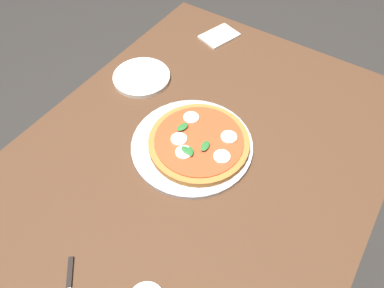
% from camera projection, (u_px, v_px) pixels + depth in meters
% --- Properties ---
extents(ground_plane, '(6.00, 6.00, 0.00)m').
position_uv_depth(ground_plane, '(196.00, 257.00, 1.58)').
color(ground_plane, '#2D2B28').
extents(dining_table, '(1.21, 0.92, 0.77)m').
position_uv_depth(dining_table, '(197.00, 177.00, 1.06)').
color(dining_table, '#4C301E').
rests_on(dining_table, ground_plane).
extents(serving_tray, '(0.34, 0.34, 0.01)m').
position_uv_depth(serving_tray, '(192.00, 145.00, 0.98)').
color(serving_tray, '#B2B2B7').
rests_on(serving_tray, dining_table).
extents(pizza, '(0.27, 0.27, 0.03)m').
position_uv_depth(pizza, '(199.00, 142.00, 0.97)').
color(pizza, '#B27033').
rests_on(pizza, serving_tray).
extents(plate_white, '(0.18, 0.18, 0.01)m').
position_uv_depth(plate_white, '(142.00, 77.00, 1.15)').
color(plate_white, white).
rests_on(plate_white, dining_table).
extents(napkin, '(0.15, 0.13, 0.01)m').
position_uv_depth(napkin, '(219.00, 36.00, 1.29)').
color(napkin, white).
rests_on(napkin, dining_table).
extents(knife, '(0.13, 0.12, 0.01)m').
position_uv_depth(knife, '(69.00, 285.00, 0.76)').
color(knife, black).
rests_on(knife, dining_table).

